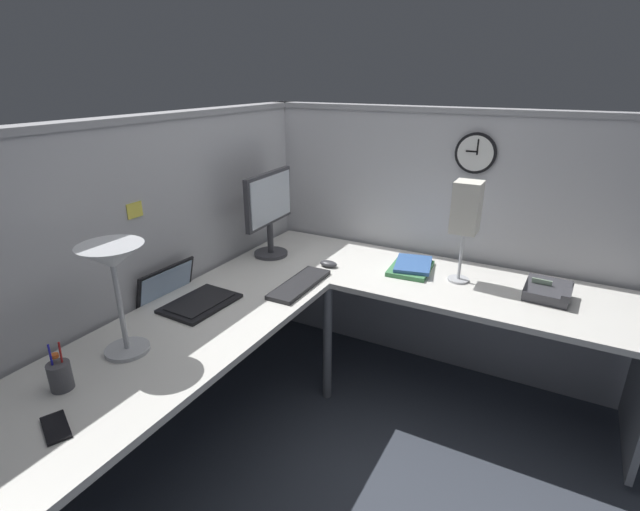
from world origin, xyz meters
name	(u,v)px	position (x,y,z in m)	size (l,w,h in m)	color
ground_plane	(340,421)	(0.00, 0.00, 0.00)	(6.80, 6.80, 0.00)	#383D47
cubicle_wall_back	(152,280)	(-0.36, 0.87, 0.79)	(2.57, 0.12, 1.58)	#B2B2B7
cubicle_wall_right	(444,243)	(0.87, -0.27, 0.79)	(0.12, 2.37, 1.58)	#B2B2B7
desk	(337,334)	(-0.15, -0.05, 0.63)	(2.35, 2.15, 0.73)	silver
monitor	(269,208)	(0.34, 0.64, 1.02)	(0.46, 0.20, 0.50)	#38383D
laptop	(185,296)	(-0.36, 0.66, 0.75)	(0.36, 0.39, 0.22)	black
keyboard	(300,284)	(0.04, 0.26, 0.74)	(0.43, 0.14, 0.02)	#232326
computer_mouse	(328,264)	(0.34, 0.25, 0.75)	(0.06, 0.10, 0.03)	#38383D
desk_lamp_dome	(113,266)	(-0.80, 0.55, 1.09)	(0.24, 0.24, 0.44)	#B7BABF
pen_cup	(60,375)	(-1.07, 0.56, 0.78)	(0.08, 0.08, 0.18)	#4C4C51
cell_phone	(56,427)	(-1.21, 0.39, 0.73)	(0.07, 0.14, 0.01)	black
office_phone	(549,292)	(0.48, -0.87, 0.77)	(0.20, 0.22, 0.11)	#38383D
book_stack	(412,267)	(0.51, -0.18, 0.75)	(0.31, 0.25, 0.04)	#3F7F4C
desk_lamp_paper	(466,210)	(0.50, -0.44, 1.11)	(0.13, 0.13, 0.53)	#B7BABF
wall_clock	(476,153)	(0.82, -0.40, 1.35)	(0.04, 0.22, 0.22)	black
pinned_note_leftmost	(135,210)	(-0.45, 0.82, 1.18)	(0.08, 0.00, 0.07)	#EAD84C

